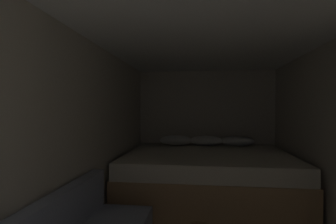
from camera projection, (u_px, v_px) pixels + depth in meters
The scene contains 4 objects.
wall_back at pixel (206, 125), 4.91m from camera, with size 2.64×0.05×2.07m, color beige.
wall_left at pixel (80, 140), 2.55m from camera, with size 0.05×5.04×2.07m, color beige.
ceiling_slab at pixel (212, 28), 2.38m from camera, with size 2.64×5.04×0.05m, color white.
bed at pixel (207, 174), 3.90m from camera, with size 2.42×1.95×0.87m.
Camera 1 is at (-0.11, -0.41, 1.34)m, focal length 27.52 mm.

